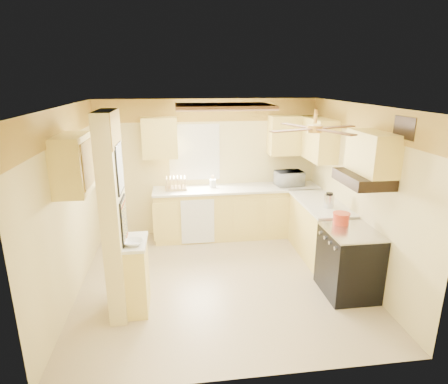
{
  "coord_description": "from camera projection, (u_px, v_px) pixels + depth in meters",
  "views": [
    {
      "loc": [
        -0.61,
        -4.84,
        2.82
      ],
      "look_at": [
        0.09,
        0.35,
        1.24
      ],
      "focal_mm": 30.0,
      "sensor_mm": 36.0,
      "label": 1
    }
  ],
  "objects": [
    {
      "name": "floor",
      "position": [
        221.0,
        280.0,
        5.49
      ],
      "size": [
        4.0,
        4.0,
        0.0
      ],
      "primitive_type": "plane",
      "color": "tan",
      "rests_on": "ground"
    },
    {
      "name": "ceiling",
      "position": [
        221.0,
        106.0,
        4.77
      ],
      "size": [
        4.0,
        4.0,
        0.0
      ],
      "primitive_type": "plane",
      "rotation": [
        3.14,
        0.0,
        0.0
      ],
      "color": "white",
      "rests_on": "wall_back"
    },
    {
      "name": "wall_back",
      "position": [
        208.0,
        168.0,
        6.93
      ],
      "size": [
        4.0,
        0.0,
        4.0
      ],
      "primitive_type": "plane",
      "rotation": [
        1.57,
        0.0,
        0.0
      ],
      "color": "beige",
      "rests_on": "floor"
    },
    {
      "name": "wall_front",
      "position": [
        248.0,
        264.0,
        3.32
      ],
      "size": [
        4.0,
        0.0,
        4.0
      ],
      "primitive_type": "plane",
      "rotation": [
        -1.57,
        0.0,
        0.0
      ],
      "color": "beige",
      "rests_on": "floor"
    },
    {
      "name": "wall_left",
      "position": [
        69.0,
        205.0,
        4.87
      ],
      "size": [
        0.0,
        3.8,
        3.8
      ],
      "primitive_type": "plane",
      "rotation": [
        1.57,
        0.0,
        1.57
      ],
      "color": "beige",
      "rests_on": "floor"
    },
    {
      "name": "wall_right",
      "position": [
        359.0,
        193.0,
        5.38
      ],
      "size": [
        0.0,
        3.8,
        3.8
      ],
      "primitive_type": "plane",
      "rotation": [
        1.57,
        0.0,
        -1.57
      ],
      "color": "beige",
      "rests_on": "floor"
    },
    {
      "name": "wallpaper_border",
      "position": [
        208.0,
        110.0,
        6.61
      ],
      "size": [
        4.0,
        0.02,
        0.4
      ],
      "primitive_type": "cube",
      "color": "yellow",
      "rests_on": "wall_back"
    },
    {
      "name": "partition_column",
      "position": [
        114.0,
        218.0,
        4.43
      ],
      "size": [
        0.2,
        0.7,
        2.5
      ],
      "primitive_type": "cube",
      "color": "beige",
      "rests_on": "floor"
    },
    {
      "name": "partition_ledge",
      "position": [
        137.0,
        277.0,
        4.69
      ],
      "size": [
        0.25,
        0.55,
        0.9
      ],
      "primitive_type": "cube",
      "color": "#E0CC67",
      "rests_on": "floor"
    },
    {
      "name": "ledge_top",
      "position": [
        135.0,
        242.0,
        4.56
      ],
      "size": [
        0.28,
        0.58,
        0.04
      ],
      "primitive_type": "cube",
      "color": "white",
      "rests_on": "partition_ledge"
    },
    {
      "name": "lower_cabinets_back",
      "position": [
        237.0,
        213.0,
        6.94
      ],
      "size": [
        3.0,
        0.6,
        0.9
      ],
      "primitive_type": "cube",
      "color": "#E0CC67",
      "rests_on": "floor"
    },
    {
      "name": "lower_cabinets_right",
      "position": [
        319.0,
        230.0,
        6.14
      ],
      "size": [
        0.6,
        1.4,
        0.9
      ],
      "primitive_type": "cube",
      "color": "#E0CC67",
      "rests_on": "floor"
    },
    {
      "name": "countertop_back",
      "position": [
        237.0,
        189.0,
        6.79
      ],
      "size": [
        3.04,
        0.64,
        0.04
      ],
      "primitive_type": "cube",
      "color": "white",
      "rests_on": "lower_cabinets_back"
    },
    {
      "name": "countertop_right",
      "position": [
        321.0,
        203.0,
        6.01
      ],
      "size": [
        0.64,
        1.44,
        0.04
      ],
      "primitive_type": "cube",
      "color": "white",
      "rests_on": "lower_cabinets_right"
    },
    {
      "name": "dishwasher_panel",
      "position": [
        198.0,
        222.0,
        6.55
      ],
      "size": [
        0.58,
        0.02,
        0.8
      ],
      "primitive_type": "cube",
      "color": "white",
      "rests_on": "lower_cabinets_back"
    },
    {
      "name": "window",
      "position": [
        194.0,
        152.0,
        6.8
      ],
      "size": [
        0.92,
        0.02,
        1.02
      ],
      "color": "white",
      "rests_on": "wall_back"
    },
    {
      "name": "upper_cab_back_left",
      "position": [
        160.0,
        138.0,
        6.48
      ],
      "size": [
        0.6,
        0.35,
        0.7
      ],
      "primitive_type": "cube",
      "color": "#E0CC67",
      "rests_on": "wall_back"
    },
    {
      "name": "upper_cab_back_right",
      "position": [
        294.0,
        135.0,
        6.79
      ],
      "size": [
        0.9,
        0.35,
        0.7
      ],
      "primitive_type": "cube",
      "color": "#E0CC67",
      "rests_on": "wall_back"
    },
    {
      "name": "upper_cab_right",
      "position": [
        318.0,
        139.0,
        6.37
      ],
      "size": [
        0.35,
        1.0,
        0.7
      ],
      "primitive_type": "cube",
      "color": "#E0CC67",
      "rests_on": "wall_right"
    },
    {
      "name": "upper_cab_left_wall",
      "position": [
        73.0,
        164.0,
        4.48
      ],
      "size": [
        0.35,
        0.75,
        0.7
      ],
      "primitive_type": "cube",
      "color": "#E0CC67",
      "rests_on": "wall_left"
    },
    {
      "name": "upper_cab_over_stove",
      "position": [
        372.0,
        153.0,
        4.64
      ],
      "size": [
        0.35,
        0.76,
        0.52
      ],
      "primitive_type": "cube",
      "color": "#E0CC67",
      "rests_on": "wall_right"
    },
    {
      "name": "stove",
      "position": [
        349.0,
        262.0,
        5.05
      ],
      "size": [
        0.68,
        0.77,
        0.92
      ],
      "color": "black",
      "rests_on": "floor"
    },
    {
      "name": "range_hood",
      "position": [
        363.0,
        179.0,
        4.72
      ],
      "size": [
        0.5,
        0.76,
        0.14
      ],
      "primitive_type": "cube",
      "color": "black",
      "rests_on": "upper_cab_over_stove"
    },
    {
      "name": "poster_menu",
      "position": [
        120.0,
        168.0,
        4.27
      ],
      "size": [
        0.02,
        0.42,
        0.57
      ],
      "color": "black",
      "rests_on": "partition_column"
    },
    {
      "name": "poster_nashville",
      "position": [
        124.0,
        221.0,
        4.46
      ],
      "size": [
        0.02,
        0.42,
        0.57
      ],
      "color": "black",
      "rests_on": "partition_column"
    },
    {
      "name": "ceiling_light_panel",
      "position": [
        223.0,
        107.0,
        5.27
      ],
      "size": [
        1.35,
        0.95,
        0.06
      ],
      "color": "brown",
      "rests_on": "ceiling"
    },
    {
      "name": "ceiling_fan",
      "position": [
        315.0,
        128.0,
        4.29
      ],
      "size": [
        1.15,
        1.15,
        0.26
      ],
      "color": "gold",
      "rests_on": "ceiling"
    },
    {
      "name": "vent_grate",
      "position": [
        405.0,
        128.0,
        4.22
      ],
      "size": [
        0.02,
        0.4,
        0.25
      ],
      "primitive_type": "cube",
      "color": "black",
      "rests_on": "wall_right"
    },
    {
      "name": "microwave",
      "position": [
        289.0,
        178.0,
        6.88
      ],
      "size": [
        0.53,
        0.39,
        0.27
      ],
      "primitive_type": "imported",
      "rotation": [
        0.0,
        0.0,
        3.26
      ],
      "color": "white",
      "rests_on": "countertop_back"
    },
    {
      "name": "bowl",
      "position": [
        134.0,
        243.0,
        4.43
      ],
      "size": [
        0.24,
        0.24,
        0.05
      ],
      "primitive_type": "imported",
      "rotation": [
        0.0,
        0.0,
        -0.08
      ],
      "color": "white",
      "rests_on": "ledge_top"
    },
    {
      "name": "dutch_oven",
      "position": [
        341.0,
        218.0,
        5.14
      ],
      "size": [
        0.23,
        0.23,
        0.16
      ],
      "color": "red",
      "rests_on": "stove"
    },
    {
      "name": "kettle",
      "position": [
        329.0,
        201.0,
        5.71
      ],
      "size": [
        0.15,
        0.15,
        0.23
      ],
      "color": "silver",
      "rests_on": "countertop_right"
    },
    {
      "name": "dish_rack",
      "position": [
        176.0,
        185.0,
        6.67
      ],
      "size": [
        0.38,
        0.29,
        0.22
      ],
      "color": "#D6B37B",
      "rests_on": "countertop_back"
    },
    {
      "name": "utensil_crock",
      "position": [
        213.0,
        183.0,
        6.78
      ],
      "size": [
        0.12,
        0.12,
        0.23
      ],
      "color": "white",
      "rests_on": "countertop_back"
    }
  ]
}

